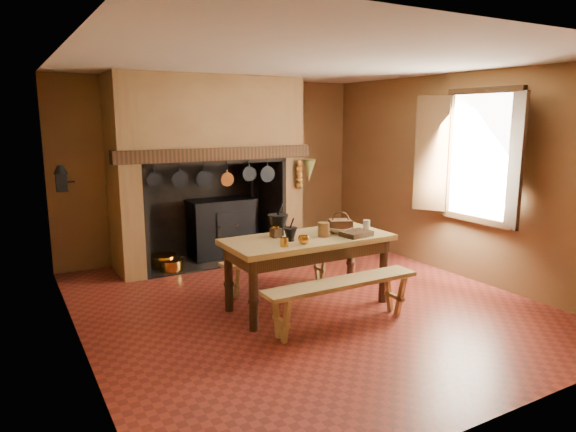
# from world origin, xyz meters

# --- Properties ---
(floor) EXTENTS (5.50, 5.50, 0.00)m
(floor) POSITION_xyz_m (0.00, 0.00, 0.00)
(floor) COLOR maroon
(floor) RESTS_ON ground
(ceiling) EXTENTS (5.50, 5.50, 0.00)m
(ceiling) POSITION_xyz_m (0.00, 0.00, 2.80)
(ceiling) COLOR silver
(ceiling) RESTS_ON back_wall
(back_wall) EXTENTS (5.00, 0.02, 2.80)m
(back_wall) POSITION_xyz_m (0.00, 2.75, 1.40)
(back_wall) COLOR brown
(back_wall) RESTS_ON floor
(wall_left) EXTENTS (0.02, 5.50, 2.80)m
(wall_left) POSITION_xyz_m (-2.50, 0.00, 1.40)
(wall_left) COLOR brown
(wall_left) RESTS_ON floor
(wall_right) EXTENTS (0.02, 5.50, 2.80)m
(wall_right) POSITION_xyz_m (2.50, 0.00, 1.40)
(wall_right) COLOR brown
(wall_right) RESTS_ON floor
(wall_front) EXTENTS (5.00, 0.02, 2.80)m
(wall_front) POSITION_xyz_m (0.00, -2.75, 1.40)
(wall_front) COLOR brown
(wall_front) RESTS_ON floor
(chimney_breast) EXTENTS (2.95, 0.96, 2.80)m
(chimney_breast) POSITION_xyz_m (-0.30, 2.31, 1.81)
(chimney_breast) COLOR brown
(chimney_breast) RESTS_ON floor
(iron_range) EXTENTS (1.12, 0.55, 1.60)m
(iron_range) POSITION_xyz_m (-0.04, 2.45, 0.48)
(iron_range) COLOR black
(iron_range) RESTS_ON floor
(hearth_pans) EXTENTS (0.51, 0.62, 0.20)m
(hearth_pans) POSITION_xyz_m (-1.05, 2.22, 0.09)
(hearth_pans) COLOR #B37C29
(hearth_pans) RESTS_ON floor
(hanging_pans) EXTENTS (1.92, 0.29, 0.27)m
(hanging_pans) POSITION_xyz_m (-0.34, 1.81, 1.36)
(hanging_pans) COLOR black
(hanging_pans) RESTS_ON chimney_breast
(onion_string) EXTENTS (0.12, 0.10, 0.46)m
(onion_string) POSITION_xyz_m (1.00, 1.79, 1.33)
(onion_string) COLOR #9D601D
(onion_string) RESTS_ON chimney_breast
(herb_bunch) EXTENTS (0.20, 0.20, 0.35)m
(herb_bunch) POSITION_xyz_m (1.18, 1.79, 1.38)
(herb_bunch) COLOR #606630
(herb_bunch) RESTS_ON chimney_breast
(window) EXTENTS (0.39, 1.75, 1.76)m
(window) POSITION_xyz_m (2.35, -0.40, 1.70)
(window) COLOR white
(window) RESTS_ON wall_right
(wall_coffee_mill) EXTENTS (0.23, 0.16, 0.31)m
(wall_coffee_mill) POSITION_xyz_m (-2.42, 1.55, 1.52)
(wall_coffee_mill) COLOR black
(wall_coffee_mill) RESTS_ON wall_left
(work_table) EXTENTS (1.95, 0.87, 0.84)m
(work_table) POSITION_xyz_m (-0.01, -0.10, 0.71)
(work_table) COLOR #A68B4C
(work_table) RESTS_ON floor
(bench_front) EXTENTS (1.81, 0.32, 0.51)m
(bench_front) POSITION_xyz_m (-0.01, -0.78, 0.38)
(bench_front) COLOR #A68B4C
(bench_front) RESTS_ON floor
(bench_back) EXTENTS (1.56, 0.27, 0.44)m
(bench_back) POSITION_xyz_m (-0.01, 0.61, 0.33)
(bench_back) COLOR #A68B4C
(bench_back) RESTS_ON floor
(mortar_large) EXTENTS (0.24, 0.24, 0.42)m
(mortar_large) POSITION_xyz_m (-0.27, 0.14, 0.98)
(mortar_large) COLOR black
(mortar_large) RESTS_ON work_table
(mortar_small) EXTENTS (0.15, 0.15, 0.26)m
(mortar_small) POSITION_xyz_m (-0.29, -0.17, 0.93)
(mortar_small) COLOR black
(mortar_small) RESTS_ON work_table
(coffee_grinder) EXTENTS (0.15, 0.12, 0.17)m
(coffee_grinder) POSITION_xyz_m (-0.34, 0.07, 0.91)
(coffee_grinder) COLOR #322110
(coffee_grinder) RESTS_ON work_table
(brass_mug_a) EXTENTS (0.09, 0.09, 0.10)m
(brass_mug_a) POSITION_xyz_m (-0.47, -0.36, 0.89)
(brass_mug_a) COLOR #B37C29
(brass_mug_a) RESTS_ON work_table
(brass_mug_b) EXTENTS (0.10, 0.10, 0.09)m
(brass_mug_b) POSITION_xyz_m (0.42, 0.10, 0.89)
(brass_mug_b) COLOR #B37C29
(brass_mug_b) RESTS_ON work_table
(mixing_bowl) EXTENTS (0.41, 0.41, 0.08)m
(mixing_bowl) POSITION_xyz_m (0.44, -0.10, 0.88)
(mixing_bowl) COLOR #BFB293
(mixing_bowl) RESTS_ON work_table
(stoneware_crock) EXTENTS (0.15, 0.15, 0.17)m
(stoneware_crock) POSITION_xyz_m (0.15, -0.17, 0.93)
(stoneware_crock) COLOR brown
(stoneware_crock) RESTS_ON work_table
(glass_jar) EXTENTS (0.09, 0.09, 0.15)m
(glass_jar) POSITION_xyz_m (0.72, -0.25, 0.92)
(glass_jar) COLOR beige
(glass_jar) RESTS_ON work_table
(wicker_basket) EXTENTS (0.32, 0.28, 0.26)m
(wicker_basket) POSITION_xyz_m (0.46, -0.07, 0.93)
(wicker_basket) COLOR #472415
(wicker_basket) RESTS_ON work_table
(wooden_tray) EXTENTS (0.38, 0.29, 0.06)m
(wooden_tray) POSITION_xyz_m (0.49, -0.35, 0.87)
(wooden_tray) COLOR #322110
(wooden_tray) RESTS_ON work_table
(brass_cup) EXTENTS (0.16, 0.16, 0.10)m
(brass_cup) POSITION_xyz_m (-0.24, -0.37, 0.89)
(brass_cup) COLOR #B37C29
(brass_cup) RESTS_ON work_table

